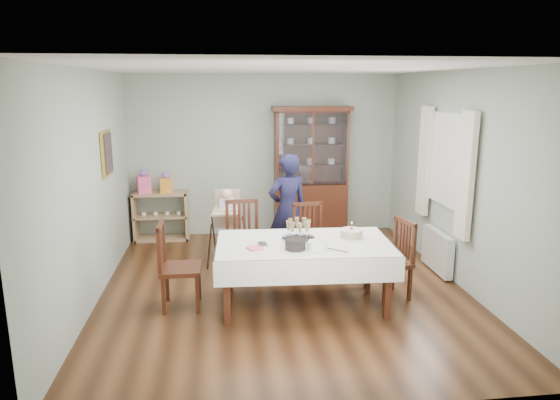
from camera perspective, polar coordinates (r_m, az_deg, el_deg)
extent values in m
plane|color=#593319|center=(6.43, 0.39, -9.97)|extent=(5.00, 5.00, 0.00)
plane|color=#9EAA99|center=(8.49, -1.75, 5.12)|extent=(4.50, 0.00, 4.50)
plane|color=#9EAA99|center=(6.17, -20.79, 1.31)|extent=(0.00, 5.00, 5.00)
plane|color=#9EAA99|center=(6.70, 19.88, 2.24)|extent=(0.00, 5.00, 5.00)
plane|color=white|center=(5.93, 0.43, 14.83)|extent=(5.00, 5.00, 0.00)
cube|color=#481D12|center=(5.73, 2.74, -5.23)|extent=(1.95, 1.14, 0.06)
cube|color=silver|center=(5.72, 2.74, -4.89)|extent=(2.05, 1.24, 0.01)
cube|color=#481D12|center=(8.53, 3.47, -1.03)|extent=(1.20, 0.45, 0.90)
cube|color=white|center=(8.15, 3.81, 5.83)|extent=(1.12, 0.01, 1.16)
cube|color=#481D12|center=(8.28, 3.63, 10.39)|extent=(1.30, 0.48, 0.07)
cube|color=tan|center=(8.59, -13.29, -4.24)|extent=(0.90, 0.38, 0.04)
cube|color=tan|center=(8.48, -13.42, -1.79)|extent=(0.90, 0.38, 0.03)
cube|color=tan|center=(8.40, -13.56, 0.72)|extent=(0.90, 0.38, 0.04)
cube|color=tan|center=(8.54, -16.22, -1.85)|extent=(0.04, 0.38, 0.80)
cube|color=tan|center=(8.44, -10.59, -1.72)|extent=(0.04, 0.38, 0.80)
cube|color=gold|center=(6.89, -19.20, 5.10)|extent=(0.04, 0.48, 0.58)
cube|color=white|center=(6.92, 18.68, 4.33)|extent=(0.04, 1.02, 1.22)
cube|color=silver|center=(6.36, 20.49, 2.58)|extent=(0.07, 0.30, 1.55)
cube|color=silver|center=(7.47, 16.18, 4.31)|extent=(0.07, 0.30, 1.55)
cube|color=white|center=(7.18, 17.53, -5.57)|extent=(0.10, 0.80, 0.55)
cube|color=#481D12|center=(6.61, -4.15, -5.04)|extent=(0.48, 0.48, 0.05)
cube|color=#481D12|center=(6.73, -4.38, -2.23)|extent=(0.44, 0.07, 0.54)
cube|color=#481D12|center=(6.67, 3.57, -5.06)|extent=(0.48, 0.48, 0.05)
cube|color=#481D12|center=(6.78, 3.12, -2.42)|extent=(0.42, 0.09, 0.51)
cube|color=#481D12|center=(5.85, -11.25, -7.73)|extent=(0.46, 0.46, 0.05)
cube|color=#481D12|center=(5.78, -13.42, -5.16)|extent=(0.05, 0.43, 0.54)
cube|color=#481D12|center=(6.14, 12.43, -7.05)|extent=(0.52, 0.52, 0.05)
cube|color=#481D12|center=(6.17, 14.04, -4.49)|extent=(0.15, 0.40, 0.50)
imported|color=black|center=(7.05, 0.88, -1.10)|extent=(0.66, 0.53, 1.59)
cube|color=tan|center=(7.13, -6.05, -1.84)|extent=(0.40, 0.36, 0.25)
cube|color=tan|center=(7.08, -6.09, -0.20)|extent=(0.36, 0.11, 0.29)
cube|color=tan|center=(7.11, -6.06, -1.19)|extent=(0.40, 0.22, 0.03)
cube|color=silver|center=(7.09, -6.08, -0.53)|extent=(0.21, 0.17, 0.19)
sphere|color=beige|center=(7.06, -6.11, 0.63)|extent=(0.16, 0.16, 0.16)
cylinder|color=silver|center=(5.81, 2.11, -4.48)|extent=(0.39, 0.39, 0.01)
torus|color=silver|center=(5.81, 2.11, -4.38)|extent=(0.39, 0.39, 0.01)
cylinder|color=white|center=(5.90, 8.15, -4.31)|extent=(0.30, 0.30, 0.02)
cylinder|color=brown|center=(5.89, 8.16, -3.81)|extent=(0.25, 0.25, 0.09)
cylinder|color=silver|center=(5.87, 8.18, -3.37)|extent=(0.25, 0.25, 0.01)
cylinder|color=#F24C4C|center=(5.86, 8.19, -2.95)|extent=(0.01, 0.01, 0.07)
sphere|color=yellow|center=(5.85, 8.20, -2.57)|extent=(0.02, 0.02, 0.02)
cylinder|color=black|center=(5.47, 1.76, -5.07)|extent=(0.28, 0.28, 0.11)
cylinder|color=white|center=(5.46, 4.31, -5.21)|extent=(0.26, 0.26, 0.09)
cube|color=#F15883|center=(5.48, -2.91, -5.52)|extent=(0.19, 0.19, 0.02)
cube|color=silver|center=(5.46, 6.56, -5.73)|extent=(0.22, 0.20, 0.01)
cube|color=#F15883|center=(8.38, -15.27, 1.72)|extent=(0.24, 0.19, 0.28)
sphere|color=#E533B2|center=(8.35, -15.35, 2.99)|extent=(0.11, 0.11, 0.11)
cube|color=orange|center=(8.34, -12.92, 1.65)|extent=(0.20, 0.15, 0.24)
sphere|color=#E533B2|center=(8.31, -12.97, 2.78)|extent=(0.11, 0.11, 0.11)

